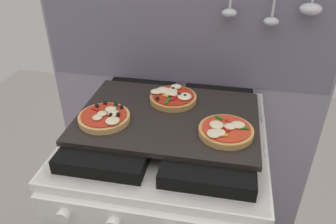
# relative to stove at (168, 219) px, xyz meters

# --- Properties ---
(kitchen_backsplash) EXTENTS (1.10, 0.09, 1.55)m
(kitchen_backsplash) POSITION_rel_stove_xyz_m (0.00, 0.34, 0.34)
(kitchen_backsplash) COLOR gray
(kitchen_backsplash) RESTS_ON ground_plane
(stove) EXTENTS (0.60, 0.64, 0.90)m
(stove) POSITION_rel_stove_xyz_m (0.00, 0.00, 0.00)
(stove) COLOR white
(stove) RESTS_ON ground_plane
(baking_tray) EXTENTS (0.54, 0.38, 0.02)m
(baking_tray) POSITION_rel_stove_xyz_m (0.00, 0.00, 0.46)
(baking_tray) COLOR black
(baking_tray) RESTS_ON stove
(pizza_left) EXTENTS (0.15, 0.15, 0.03)m
(pizza_left) POSITION_rel_stove_xyz_m (-0.18, -0.07, 0.48)
(pizza_left) COLOR tan
(pizza_left) RESTS_ON baking_tray
(pizza_right) EXTENTS (0.15, 0.15, 0.03)m
(pizza_right) POSITION_rel_stove_xyz_m (0.18, -0.07, 0.48)
(pizza_right) COLOR tan
(pizza_right) RESTS_ON baking_tray
(pizza_center) EXTENTS (0.15, 0.15, 0.03)m
(pizza_center) POSITION_rel_stove_xyz_m (-0.01, 0.09, 0.48)
(pizza_center) COLOR #C18947
(pizza_center) RESTS_ON baking_tray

